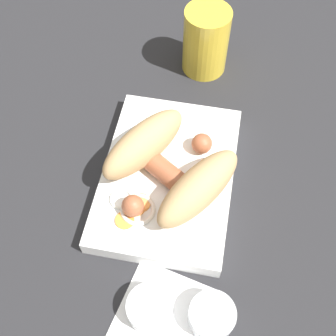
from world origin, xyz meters
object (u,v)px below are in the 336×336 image
bread_roll (170,165)px  condiment_cup_far (212,316)px  food_tray (168,177)px  condiment_cup_near (150,309)px  sausage (169,173)px  drink_glass (206,41)px

bread_roll → condiment_cup_far: 0.19m
food_tray → condiment_cup_near: condiment_cup_near is taller
condiment_cup_near → sausage: bearing=-176.8°
sausage → drink_glass: (-0.24, 0.01, 0.01)m
food_tray → drink_glass: (-0.23, 0.02, 0.04)m
bread_roll → condiment_cup_near: bread_roll is taller
food_tray → sausage: 0.03m
food_tray → condiment_cup_near: bearing=4.0°
sausage → condiment_cup_far: bearing=26.3°
drink_glass → bread_roll: bearing=-3.1°
condiment_cup_far → sausage: bearing=-153.7°
sausage → drink_glass: bearing=176.7°
condiment_cup_near → condiment_cup_far: 0.07m
condiment_cup_far → food_tray: bearing=-154.3°
food_tray → bread_roll: bearing=32.5°
drink_glass → condiment_cup_far: bearing=9.4°
food_tray → condiment_cup_far: condiment_cup_far is taller
condiment_cup_far → drink_glass: bearing=-170.6°
bread_roll → food_tray: bearing=-147.5°
condiment_cup_far → condiment_cup_near: bearing=-86.0°
food_tray → sausage: sausage is taller
sausage → condiment_cup_near: bearing=3.2°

